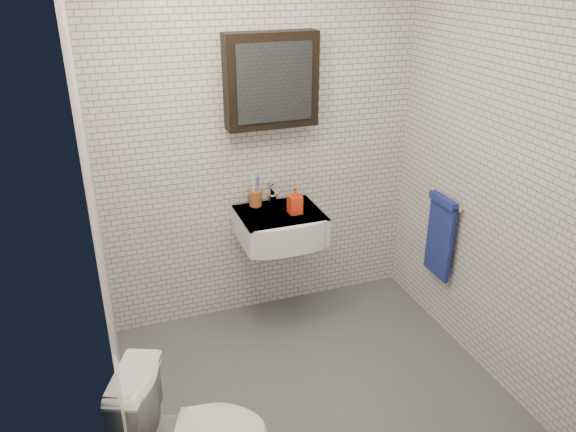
{
  "coord_description": "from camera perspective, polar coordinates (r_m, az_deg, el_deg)",
  "views": [
    {
      "loc": [
        -1.06,
        -2.48,
        2.41
      ],
      "look_at": [
        -0.01,
        0.45,
        0.97
      ],
      "focal_mm": 35.0,
      "sensor_mm": 36.0,
      "label": 1
    }
  ],
  "objects": [
    {
      "name": "washbasin",
      "position": [
        3.78,
        -0.62,
        -1.15
      ],
      "size": [
        0.55,
        0.5,
        0.2
      ],
      "color": "white",
      "rests_on": "room_shell"
    },
    {
      "name": "ground",
      "position": [
        3.61,
        2.65,
        -16.99
      ],
      "size": [
        2.2,
        2.0,
        0.01
      ],
      "primitive_type": "cube",
      "color": "#4C5054",
      "rests_on": "ground"
    },
    {
      "name": "faucet",
      "position": [
        3.88,
        -1.59,
        2.18
      ],
      "size": [
        0.06,
        0.2,
        0.15
      ],
      "color": "silver",
      "rests_on": "washbasin"
    },
    {
      "name": "toothbrush_cup",
      "position": [
        3.86,
        -3.33,
        1.91
      ],
      "size": [
        0.12,
        0.12,
        0.24
      ],
      "rotation": [
        0.0,
        0.0,
        0.42
      ],
      "color": "#9E4F27",
      "rests_on": "washbasin"
    },
    {
      "name": "soap_bottle",
      "position": [
        3.72,
        0.71,
        1.62
      ],
      "size": [
        0.09,
        0.09,
        0.19
      ],
      "primitive_type": "imported",
      "rotation": [
        0.0,
        0.0,
        0.05
      ],
      "color": "orange",
      "rests_on": "washbasin"
    },
    {
      "name": "towel_rail",
      "position": [
        3.9,
        15.22,
        -1.7
      ],
      "size": [
        0.09,
        0.3,
        0.58
      ],
      "color": "silver",
      "rests_on": "room_shell"
    },
    {
      "name": "room_shell",
      "position": [
        2.85,
        3.22,
        5.48
      ],
      "size": [
        2.22,
        2.02,
        2.51
      ],
      "color": "silver",
      "rests_on": "ground"
    },
    {
      "name": "mirror_cabinet",
      "position": [
        3.65,
        -1.71,
        13.58
      ],
      "size": [
        0.6,
        0.15,
        0.6
      ],
      "color": "black",
      "rests_on": "room_shell"
    }
  ]
}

